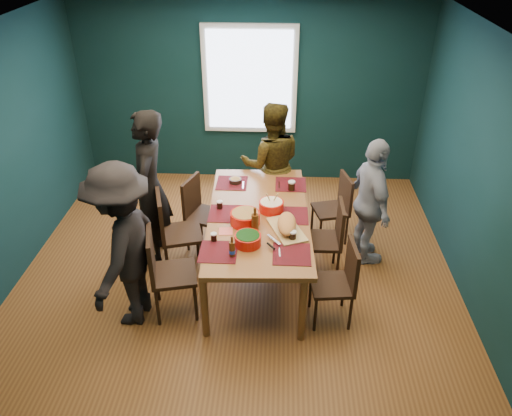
% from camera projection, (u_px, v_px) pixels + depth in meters
% --- Properties ---
extents(room, '(5.01, 5.01, 2.71)m').
position_uv_depth(room, '(237.00, 159.00, 5.32)').
color(room, '#915A2A').
rests_on(room, ground).
extents(dining_table, '(1.17, 2.19, 0.82)m').
position_uv_depth(dining_table, '(258.00, 221.00, 5.44)').
color(dining_table, brown).
rests_on(dining_table, floor).
extents(chair_left_far, '(0.53, 0.53, 0.92)m').
position_uv_depth(chair_left_far, '(199.00, 208.00, 6.06)').
color(chair_left_far, black).
rests_on(chair_left_far, floor).
extents(chair_left_mid, '(0.56, 0.56, 1.01)m').
position_uv_depth(chair_left_mid, '(172.00, 228.00, 5.60)').
color(chair_left_mid, black).
rests_on(chair_left_mid, floor).
extents(chair_left_near, '(0.54, 0.54, 0.99)m').
position_uv_depth(chair_left_near, '(164.00, 268.00, 5.00)').
color(chair_left_near, black).
rests_on(chair_left_near, floor).
extents(chair_right_far, '(0.49, 0.49, 0.88)m').
position_uv_depth(chair_right_far, '(337.00, 203.00, 6.19)').
color(chair_right_far, black).
rests_on(chair_right_far, floor).
extents(chair_right_mid, '(0.42, 0.42, 0.92)m').
position_uv_depth(chair_right_mid, '(330.00, 234.00, 5.57)').
color(chair_right_mid, black).
rests_on(chair_right_mid, floor).
extents(chair_right_near, '(0.45, 0.45, 0.91)m').
position_uv_depth(chair_right_near, '(341.00, 278.00, 4.94)').
color(chair_right_near, black).
rests_on(chair_right_near, floor).
extents(person_far_left, '(0.49, 0.71, 1.86)m').
position_uv_depth(person_far_left, '(149.00, 189.00, 5.66)').
color(person_far_left, black).
rests_on(person_far_left, floor).
extents(person_back, '(0.85, 0.69, 1.65)m').
position_uv_depth(person_back, '(271.00, 164.00, 6.42)').
color(person_back, black).
rests_on(person_back, floor).
extents(person_right, '(0.58, 0.97, 1.55)m').
position_uv_depth(person_right, '(371.00, 203.00, 5.69)').
color(person_right, white).
rests_on(person_right, floor).
extents(person_near_left, '(0.80, 1.21, 1.75)m').
position_uv_depth(person_near_left, '(124.00, 247.00, 4.79)').
color(person_near_left, black).
rests_on(person_near_left, floor).
extents(bowl_salad, '(0.31, 0.31, 0.13)m').
position_uv_depth(bowl_salad, '(245.00, 217.00, 5.22)').
color(bowl_salad, red).
rests_on(bowl_salad, dining_table).
extents(bowl_dumpling, '(0.27, 0.27, 0.25)m').
position_uv_depth(bowl_dumpling, '(271.00, 206.00, 5.45)').
color(bowl_dumpling, red).
rests_on(bowl_dumpling, dining_table).
extents(bowl_herbs, '(0.27, 0.27, 0.12)m').
position_uv_depth(bowl_herbs, '(248.00, 239.00, 4.90)').
color(bowl_herbs, red).
rests_on(bowl_herbs, dining_table).
extents(cutting_board, '(0.44, 0.68, 0.15)m').
position_uv_depth(cutting_board, '(287.00, 225.00, 5.10)').
color(cutting_board, tan).
rests_on(cutting_board, dining_table).
extents(small_bowl, '(0.15, 0.15, 0.06)m').
position_uv_depth(small_bowl, '(235.00, 181.00, 6.00)').
color(small_bowl, black).
rests_on(small_bowl, dining_table).
extents(beer_bottle_a, '(0.06, 0.06, 0.23)m').
position_uv_depth(beer_bottle_a, '(232.00, 249.00, 4.72)').
color(beer_bottle_a, '#4A250D').
rests_on(beer_bottle_a, dining_table).
extents(beer_bottle_b, '(0.07, 0.07, 0.29)m').
position_uv_depth(beer_bottle_b, '(255.00, 223.00, 5.06)').
color(beer_bottle_b, '#4A250D').
rests_on(beer_bottle_b, dining_table).
extents(cola_glass_a, '(0.06, 0.06, 0.09)m').
position_uv_depth(cola_glass_a, '(214.00, 237.00, 4.96)').
color(cola_glass_a, black).
rests_on(cola_glass_a, dining_table).
extents(cola_glass_b, '(0.07, 0.07, 0.10)m').
position_uv_depth(cola_glass_b, '(293.00, 235.00, 4.96)').
color(cola_glass_b, black).
rests_on(cola_glass_b, dining_table).
extents(cola_glass_c, '(0.08, 0.08, 0.12)m').
position_uv_depth(cola_glass_c, '(292.00, 185.00, 5.83)').
color(cola_glass_c, black).
rests_on(cola_glass_c, dining_table).
extents(cola_glass_d, '(0.07, 0.07, 0.09)m').
position_uv_depth(cola_glass_d, '(220.00, 205.00, 5.48)').
color(cola_glass_d, black).
rests_on(cola_glass_d, dining_table).
extents(napkin_a, '(0.22, 0.22, 0.00)m').
position_uv_depth(napkin_a, '(290.00, 212.00, 5.44)').
color(napkin_a, '#E86662').
rests_on(napkin_a, dining_table).
extents(napkin_b, '(0.15, 0.15, 0.00)m').
position_uv_depth(napkin_b, '(226.00, 231.00, 5.12)').
color(napkin_b, '#E86662').
rests_on(napkin_b, dining_table).
extents(napkin_c, '(0.21, 0.21, 0.00)m').
position_uv_depth(napkin_c, '(287.00, 254.00, 4.78)').
color(napkin_c, '#E86662').
rests_on(napkin_c, dining_table).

